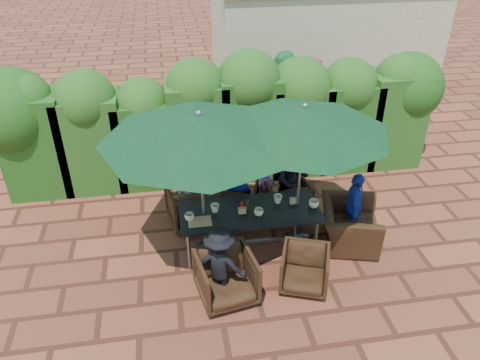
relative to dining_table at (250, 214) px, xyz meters
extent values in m
plane|color=brown|center=(-0.08, 0.14, -0.67)|extent=(80.00, 80.00, 0.00)
cube|color=black|center=(0.00, 0.00, 0.05)|extent=(2.18, 0.90, 0.05)
cube|color=gray|center=(0.00, 0.00, -0.55)|extent=(1.98, 0.05, 0.05)
cylinder|color=gray|center=(-0.99, -0.35, -0.32)|extent=(0.05, 0.05, 0.70)
cylinder|color=gray|center=(-0.99, 0.35, -0.32)|extent=(0.05, 0.05, 0.70)
cylinder|color=gray|center=(0.99, -0.35, -0.32)|extent=(0.05, 0.05, 0.70)
cylinder|color=gray|center=(0.99, 0.35, -0.32)|extent=(0.05, 0.05, 0.70)
cylinder|color=gray|center=(-0.72, 0.03, -0.66)|extent=(0.44, 0.44, 0.03)
cylinder|color=gray|center=(-0.72, 0.03, 0.53)|extent=(0.04, 0.04, 2.40)
cone|color=black|center=(-0.72, 0.03, 1.55)|extent=(2.85, 2.85, 0.38)
sphere|color=gray|center=(-0.72, 0.03, 1.75)|extent=(0.08, 0.08, 0.08)
cylinder|color=gray|center=(0.78, 0.05, -0.66)|extent=(0.44, 0.44, 0.03)
cylinder|color=gray|center=(0.78, 0.05, 0.53)|extent=(0.04, 0.04, 2.40)
cone|color=black|center=(0.78, 0.05, 1.55)|extent=(2.56, 2.56, 0.38)
sphere|color=gray|center=(0.78, 0.05, 1.75)|extent=(0.08, 0.08, 0.08)
imported|color=black|center=(-0.85, 0.87, -0.26)|extent=(0.93, 0.89, 0.83)
imported|color=black|center=(-0.06, 0.92, -0.32)|extent=(0.87, 0.85, 0.72)
imported|color=black|center=(0.81, 0.84, -0.30)|extent=(0.82, 0.78, 0.75)
imported|color=black|center=(-0.52, -1.00, -0.27)|extent=(0.89, 0.85, 0.80)
imported|color=black|center=(0.63, -0.97, -0.33)|extent=(0.85, 0.82, 0.69)
imported|color=black|center=(1.64, -0.10, -0.22)|extent=(0.93, 1.18, 0.91)
imported|color=silver|center=(-0.85, 0.94, -0.09)|extent=(0.66, 0.53, 1.16)
imported|color=#1D2F9D|center=(-0.03, 0.91, 0.02)|extent=(0.57, 0.50, 1.40)
imported|color=black|center=(0.93, 0.96, -0.04)|extent=(0.66, 0.45, 1.27)
imported|color=black|center=(-0.59, -0.97, -0.09)|extent=(0.82, 0.62, 1.17)
imported|color=#1D2F9D|center=(1.73, 0.01, -0.07)|extent=(0.55, 0.79, 1.22)
imported|color=#E14F61|center=(-0.32, 1.07, -0.22)|extent=(0.38, 0.33, 0.91)
imported|color=#B053B5|center=(0.48, 0.98, -0.25)|extent=(0.34, 0.29, 0.85)
imported|color=green|center=(1.61, 4.38, 0.29)|extent=(1.90, 1.29, 1.92)
imported|color=#E14F61|center=(2.39, 4.60, 0.14)|extent=(0.79, 0.49, 1.63)
imported|color=gray|center=(3.32, 4.48, 0.14)|extent=(1.09, 0.58, 1.64)
imported|color=beige|center=(-0.94, -0.10, 0.13)|extent=(0.15, 0.15, 0.11)
imported|color=beige|center=(-0.54, 0.05, 0.14)|extent=(0.14, 0.14, 0.13)
imported|color=beige|center=(0.11, -0.15, 0.13)|extent=(0.15, 0.15, 0.12)
imported|color=beige|center=(0.48, 0.14, 0.14)|extent=(0.14, 0.14, 0.13)
imported|color=beige|center=(1.00, -0.08, 0.14)|extent=(0.16, 0.16, 0.13)
cylinder|color=#B20C0A|center=(-0.12, 0.01, 0.16)|extent=(0.04, 0.04, 0.17)
cylinder|color=#4C230C|center=(-0.03, 0.03, 0.16)|extent=(0.04, 0.04, 0.17)
cube|color=tan|center=(-0.79, -0.17, 0.09)|extent=(0.35, 0.25, 0.02)
cube|color=tan|center=(-0.13, -0.05, 0.13)|extent=(0.12, 0.06, 0.10)
cube|color=tan|center=(0.72, 0.08, 0.13)|extent=(0.12, 0.06, 0.10)
cube|color=#173A10|center=(-3.58, 2.44, 0.30)|extent=(1.15, 0.95, 1.95)
sphere|color=#173A10|center=(-3.58, 2.44, 1.17)|extent=(0.92, 0.92, 0.92)
cube|color=#173A10|center=(-2.58, 2.44, 0.26)|extent=(1.15, 0.95, 1.86)
sphere|color=#173A10|center=(-2.58, 2.44, 1.09)|extent=(1.14, 1.14, 1.14)
cube|color=#173A10|center=(-1.58, 2.44, 0.18)|extent=(1.15, 0.95, 1.71)
sphere|color=#173A10|center=(-1.58, 2.44, 0.94)|extent=(1.02, 1.02, 1.02)
cube|color=#173A10|center=(-0.58, 2.44, 0.32)|extent=(1.15, 0.95, 1.99)
sphere|color=#173A10|center=(-0.58, 2.44, 1.21)|extent=(1.11, 1.11, 1.11)
cube|color=#173A10|center=(0.42, 2.44, 0.35)|extent=(1.15, 0.95, 2.04)
sphere|color=#173A10|center=(0.42, 2.44, 1.27)|extent=(1.21, 1.21, 1.21)
cube|color=#173A10|center=(1.42, 2.44, 0.24)|extent=(1.15, 0.95, 1.83)
sphere|color=#173A10|center=(1.42, 2.44, 1.06)|extent=(1.25, 1.25, 1.25)
cube|color=#173A10|center=(2.42, 2.44, 0.24)|extent=(1.15, 0.95, 1.83)
sphere|color=#173A10|center=(2.42, 2.44, 1.05)|extent=(1.12, 1.12, 1.12)
cube|color=#173A10|center=(3.42, 2.44, 0.30)|extent=(1.15, 0.95, 1.95)
sphere|color=#173A10|center=(3.42, 2.44, 1.18)|extent=(0.92, 0.92, 0.92)
sphere|color=#173A10|center=(-3.88, 2.54, 0.93)|extent=(1.60, 1.60, 1.60)
sphere|color=#173A10|center=(3.72, 2.54, 0.93)|extent=(1.40, 1.40, 1.40)
cube|color=beige|center=(3.42, 7.14, 0.93)|extent=(6.00, 3.00, 3.20)
camera|label=1|loc=(-1.12, -5.82, 4.30)|focal=35.00mm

